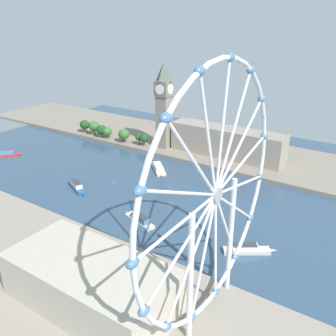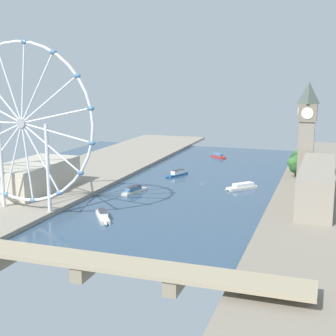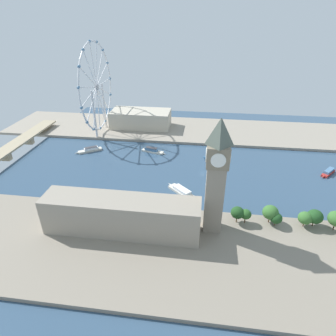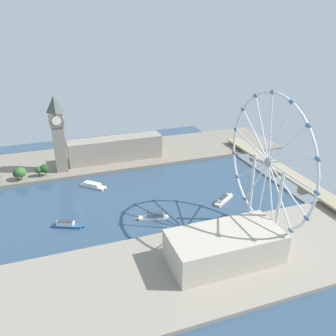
% 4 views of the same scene
% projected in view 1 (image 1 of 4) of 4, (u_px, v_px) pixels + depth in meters
% --- Properties ---
extents(ground_plane, '(389.12, 389.12, 0.00)m').
position_uv_depth(ground_plane, '(114.00, 181.00, 295.07)').
color(ground_plane, '#334C66').
extents(riverbank_left, '(90.00, 520.00, 3.00)m').
position_uv_depth(riverbank_left, '(185.00, 143.00, 378.62)').
color(riverbank_left, gray).
rests_on(riverbank_left, ground_plane).
extents(clock_tower, '(14.84, 14.84, 80.95)m').
position_uv_depth(clock_tower, '(164.00, 104.00, 346.27)').
color(clock_tower, gray).
rests_on(clock_tower, riverbank_left).
extents(parliament_block, '(22.00, 105.95, 26.07)m').
position_uv_depth(parliament_block, '(227.00, 142.00, 334.77)').
color(parliament_block, gray).
rests_on(parliament_block, riverbank_left).
extents(tree_row_embankment, '(14.02, 91.30, 14.88)m').
position_uv_depth(tree_row_embankment, '(110.00, 131.00, 383.41)').
color(tree_row_embankment, '#513823').
rests_on(tree_row_embankment, riverbank_left).
extents(ferris_wheel, '(104.35, 3.20, 108.04)m').
position_uv_depth(ferris_wheel, '(215.00, 197.00, 140.77)').
color(ferris_wheel, silver).
rests_on(ferris_wheel, riverbank_right).
extents(riverside_hall, '(37.12, 76.66, 21.53)m').
position_uv_depth(riverside_hall, '(91.00, 283.00, 162.20)').
color(riverside_hall, '#BCB29E').
rests_on(riverside_hall, riverbank_right).
extents(tour_boat_0, '(12.92, 29.20, 5.34)m').
position_uv_depth(tour_boat_0, '(140.00, 219.00, 235.41)').
color(tour_boat_0, beige).
rests_on(tour_boat_0, ground_plane).
extents(tour_boat_1, '(15.06, 26.89, 5.34)m').
position_uv_depth(tour_boat_1, '(77.00, 186.00, 280.88)').
color(tour_boat_1, '#235684').
rests_on(tour_boat_1, ground_plane).
extents(tour_boat_2, '(20.44, 27.38, 5.15)m').
position_uv_depth(tour_boat_2, '(247.00, 249.00, 205.46)').
color(tour_boat_2, beige).
rests_on(tour_boat_2, ground_plane).
extents(tour_boat_3, '(24.31, 25.35, 4.64)m').
position_uv_depth(tour_boat_3, '(159.00, 168.00, 314.33)').
color(tour_boat_3, beige).
rests_on(tour_boat_3, ground_plane).
extents(tour_boat_4, '(20.04, 18.01, 4.59)m').
position_uv_depth(tour_boat_4, '(8.00, 154.00, 345.87)').
color(tour_boat_4, '#B22D28').
rests_on(tour_boat_4, ground_plane).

